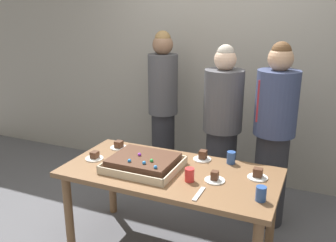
# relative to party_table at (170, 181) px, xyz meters

# --- Properties ---
(interior_back_panel) EXTENTS (8.00, 0.12, 3.00)m
(interior_back_panel) POSITION_rel_party_table_xyz_m (0.00, 1.60, 0.87)
(interior_back_panel) COLOR #9E998E
(interior_back_panel) RESTS_ON ground_plane
(party_table) EXTENTS (1.66, 0.81, 0.72)m
(party_table) POSITION_rel_party_table_xyz_m (0.00, 0.00, 0.00)
(party_table) COLOR brown
(party_table) RESTS_ON ground_plane
(sheet_cake) EXTENTS (0.56, 0.47, 0.12)m
(sheet_cake) POSITION_rel_party_table_xyz_m (-0.21, -0.05, 0.14)
(sheet_cake) COLOR beige
(sheet_cake) RESTS_ON party_table
(plated_slice_near_left) EXTENTS (0.15, 0.15, 0.08)m
(plated_slice_near_left) POSITION_rel_party_table_xyz_m (0.16, 0.30, 0.12)
(plated_slice_near_left) COLOR white
(plated_slice_near_left) RESTS_ON party_table
(plated_slice_near_right) EXTENTS (0.15, 0.15, 0.08)m
(plated_slice_near_right) POSITION_rel_party_table_xyz_m (0.65, 0.15, 0.12)
(plated_slice_near_right) COLOR white
(plated_slice_near_right) RESTS_ON party_table
(plated_slice_far_left) EXTENTS (0.15, 0.15, 0.07)m
(plated_slice_far_left) POSITION_rel_party_table_xyz_m (-0.61, 0.25, 0.11)
(plated_slice_far_left) COLOR white
(plated_slice_far_left) RESTS_ON party_table
(plated_slice_far_right) EXTENTS (0.15, 0.15, 0.08)m
(plated_slice_far_right) POSITION_rel_party_table_xyz_m (0.37, -0.03, 0.11)
(plated_slice_far_right) COLOR white
(plated_slice_far_right) RESTS_ON party_table
(plated_slice_center_front) EXTENTS (0.15, 0.15, 0.07)m
(plated_slice_center_front) POSITION_rel_party_table_xyz_m (-0.67, -0.05, 0.11)
(plated_slice_center_front) COLOR white
(plated_slice_center_front) RESTS_ON party_table
(drink_cup_nearest) EXTENTS (0.07, 0.07, 0.10)m
(drink_cup_nearest) POSITION_rel_party_table_xyz_m (0.40, 0.33, 0.14)
(drink_cup_nearest) COLOR #2D5199
(drink_cup_nearest) RESTS_ON party_table
(drink_cup_middle) EXTENTS (0.07, 0.07, 0.10)m
(drink_cup_middle) POSITION_rel_party_table_xyz_m (0.73, -0.18, 0.14)
(drink_cup_middle) COLOR #2D5199
(drink_cup_middle) RESTS_ON party_table
(drink_cup_far_end) EXTENTS (0.07, 0.07, 0.10)m
(drink_cup_far_end) POSITION_rel_party_table_xyz_m (0.20, -0.11, 0.14)
(drink_cup_far_end) COLOR red
(drink_cup_far_end) RESTS_ON party_table
(cake_server_utensil) EXTENTS (0.03, 0.20, 0.01)m
(cake_server_utensil) POSITION_rel_party_table_xyz_m (0.33, -0.27, 0.10)
(cake_server_utensil) COLOR silver
(cake_server_utensil) RESTS_ON party_table
(person_serving_front) EXTENTS (0.32, 0.32, 1.71)m
(person_serving_front) POSITION_rel_party_table_xyz_m (-0.58, 1.14, 0.27)
(person_serving_front) COLOR #28282D
(person_serving_front) RESTS_ON ground_plane
(person_green_shirt_behind) EXTENTS (0.37, 0.37, 1.62)m
(person_green_shirt_behind) POSITION_rel_party_table_xyz_m (0.18, 0.83, 0.20)
(person_green_shirt_behind) COLOR #28282D
(person_green_shirt_behind) RESTS_ON ground_plane
(person_striped_tie_right) EXTENTS (0.36, 0.36, 1.67)m
(person_striped_tie_right) POSITION_rel_party_table_xyz_m (0.66, 0.77, 0.23)
(person_striped_tie_right) COLOR #28282D
(person_striped_tie_right) RESTS_ON ground_plane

